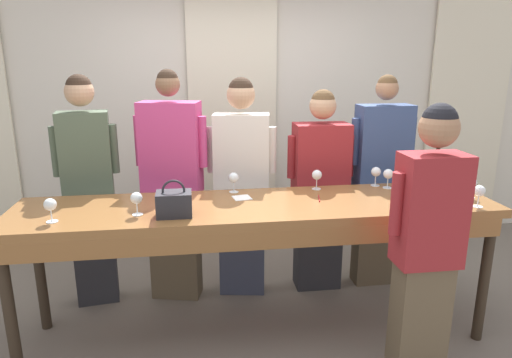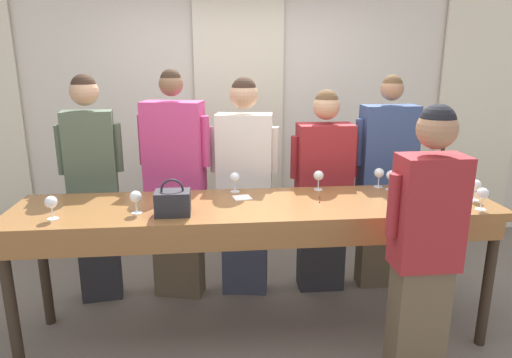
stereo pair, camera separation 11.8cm
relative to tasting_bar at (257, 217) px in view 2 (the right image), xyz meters
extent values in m
plane|color=#70665B|center=(0.00, 0.02, -0.89)|extent=(18.00, 18.00, 0.00)
cube|color=silver|center=(0.00, 1.85, 0.51)|extent=(12.00, 0.06, 2.80)
cube|color=#EFE5C6|center=(0.00, 1.78, 0.46)|extent=(0.89, 0.03, 2.69)
cube|color=#EFE5C6|center=(2.56, 1.78, 0.46)|extent=(0.89, 0.03, 2.69)
cube|color=brown|center=(0.00, 0.02, 0.06)|extent=(3.20, 0.71, 0.06)
cube|color=brown|center=(0.00, -0.32, -0.03)|extent=(3.07, 0.03, 0.12)
cylinder|color=#2D2319|center=(-1.52, -0.26, -0.43)|extent=(0.07, 0.07, 0.92)
cylinder|color=#2D2319|center=(1.52, -0.26, -0.43)|extent=(0.07, 0.07, 0.92)
cylinder|color=#2D2319|center=(-1.52, 0.31, -0.43)|extent=(0.07, 0.07, 0.92)
cylinder|color=#2D2319|center=(1.52, 0.31, -0.43)|extent=(0.07, 0.07, 0.92)
cylinder|color=black|center=(1.37, 0.23, 0.20)|extent=(0.08, 0.08, 0.22)
cone|color=black|center=(1.37, 0.23, 0.33)|extent=(0.08, 0.08, 0.05)
cylinder|color=black|center=(1.37, 0.23, 0.40)|extent=(0.03, 0.03, 0.09)
cylinder|color=white|center=(1.37, 0.23, 0.19)|extent=(0.09, 0.09, 0.09)
cube|color=#232328|center=(-0.54, -0.14, 0.17)|extent=(0.21, 0.16, 0.15)
torus|color=#232328|center=(-0.54, -0.14, 0.25)|extent=(0.14, 0.01, 0.14)
cylinder|color=white|center=(1.48, -0.05, 0.09)|extent=(0.07, 0.07, 0.00)
cylinder|color=white|center=(1.48, -0.05, 0.13)|extent=(0.01, 0.01, 0.07)
sphere|color=white|center=(1.48, -0.05, 0.20)|extent=(0.07, 0.07, 0.07)
sphere|color=beige|center=(1.48, -0.05, 0.19)|extent=(0.05, 0.05, 0.05)
cylinder|color=white|center=(0.48, 0.30, 0.09)|extent=(0.07, 0.07, 0.00)
cylinder|color=white|center=(0.48, 0.30, 0.13)|extent=(0.01, 0.01, 0.07)
sphere|color=white|center=(0.48, 0.30, 0.20)|extent=(0.07, 0.07, 0.07)
cylinder|color=white|center=(0.95, 0.33, 0.09)|extent=(0.07, 0.07, 0.00)
cylinder|color=white|center=(0.95, 0.33, 0.13)|extent=(0.01, 0.01, 0.07)
sphere|color=white|center=(0.95, 0.33, 0.20)|extent=(0.07, 0.07, 0.07)
sphere|color=beige|center=(0.95, 0.33, 0.19)|extent=(0.05, 0.05, 0.05)
cylinder|color=white|center=(-1.25, -0.15, 0.09)|extent=(0.07, 0.07, 0.00)
cylinder|color=white|center=(-1.25, -0.15, 0.13)|extent=(0.01, 0.01, 0.07)
sphere|color=white|center=(-1.25, -0.15, 0.20)|extent=(0.07, 0.07, 0.07)
sphere|color=beige|center=(-1.25, -0.15, 0.19)|extent=(0.05, 0.05, 0.05)
cylinder|color=white|center=(-0.13, 0.31, 0.09)|extent=(0.07, 0.07, 0.00)
cylinder|color=white|center=(-0.13, 0.31, 0.13)|extent=(0.01, 0.01, 0.07)
sphere|color=white|center=(-0.13, 0.31, 0.20)|extent=(0.07, 0.07, 0.07)
sphere|color=beige|center=(-0.13, 0.31, 0.19)|extent=(0.05, 0.05, 0.05)
cylinder|color=white|center=(1.41, -0.24, 0.09)|extent=(0.07, 0.07, 0.00)
cylinder|color=white|center=(1.41, -0.24, 0.13)|extent=(0.01, 0.01, 0.07)
sphere|color=white|center=(1.41, -0.24, 0.20)|extent=(0.07, 0.07, 0.07)
sphere|color=beige|center=(1.41, -0.24, 0.19)|extent=(0.05, 0.05, 0.05)
cylinder|color=white|center=(1.01, 0.26, 0.09)|extent=(0.07, 0.07, 0.00)
cylinder|color=white|center=(1.01, 0.26, 0.13)|extent=(0.01, 0.01, 0.07)
sphere|color=white|center=(1.01, 0.26, 0.20)|extent=(0.07, 0.07, 0.07)
sphere|color=beige|center=(1.01, 0.26, 0.19)|extent=(0.05, 0.05, 0.05)
cylinder|color=white|center=(-0.77, -0.10, 0.09)|extent=(0.07, 0.07, 0.00)
cylinder|color=white|center=(-0.77, -0.10, 0.13)|extent=(0.01, 0.01, 0.07)
sphere|color=white|center=(-0.77, -0.10, 0.20)|extent=(0.07, 0.07, 0.07)
sphere|color=beige|center=(-0.77, -0.10, 0.19)|extent=(0.05, 0.05, 0.05)
cube|color=white|center=(-0.09, 0.16, 0.09)|extent=(0.14, 0.14, 0.00)
cylinder|color=maroon|center=(0.43, 0.06, 0.09)|extent=(0.04, 0.14, 0.01)
cube|color=#28282D|center=(-1.21, 0.66, -0.46)|extent=(0.33, 0.22, 0.86)
cube|color=#4C5B47|center=(-1.21, 0.66, 0.31)|extent=(0.39, 0.26, 0.68)
sphere|color=tan|center=(-1.21, 0.66, 0.79)|extent=(0.21, 0.21, 0.21)
sphere|color=#332319|center=(-1.21, 0.66, 0.82)|extent=(0.18, 0.18, 0.18)
cylinder|color=#4C5B47|center=(-1.01, 0.69, 0.36)|extent=(0.08, 0.08, 0.37)
cylinder|color=#4C5B47|center=(-1.42, 0.63, 0.36)|extent=(0.08, 0.08, 0.37)
cube|color=brown|center=(-0.58, 0.66, -0.44)|extent=(0.42, 0.28, 0.89)
cube|color=#C63D7A|center=(-0.58, 0.66, 0.36)|extent=(0.49, 0.33, 0.71)
sphere|color=brown|center=(-0.58, 0.66, 0.84)|extent=(0.18, 0.18, 0.18)
sphere|color=#332319|center=(-0.58, 0.66, 0.87)|extent=(0.16, 0.16, 0.16)
cylinder|color=#C63D7A|center=(-0.34, 0.60, 0.41)|extent=(0.08, 0.08, 0.39)
cylinder|color=#C63D7A|center=(-0.82, 0.72, 0.41)|extent=(0.08, 0.08, 0.39)
cube|color=#383D51|center=(-0.04, 0.66, -0.47)|extent=(0.39, 0.25, 0.84)
cube|color=silver|center=(-0.04, 0.66, 0.28)|extent=(0.46, 0.29, 0.66)
sphere|color=tan|center=(-0.04, 0.66, 0.75)|extent=(0.22, 0.22, 0.22)
sphere|color=#332319|center=(-0.04, 0.66, 0.79)|extent=(0.19, 0.19, 0.19)
cylinder|color=silver|center=(0.20, 0.62, 0.33)|extent=(0.08, 0.08, 0.36)
cylinder|color=silver|center=(-0.27, 0.70, 0.33)|extent=(0.08, 0.08, 0.36)
cube|color=#28282D|center=(0.61, 0.66, -0.49)|extent=(0.38, 0.22, 0.79)
cube|color=maroon|center=(0.61, 0.66, 0.21)|extent=(0.44, 0.26, 0.62)
sphere|color=tan|center=(0.61, 0.66, 0.66)|extent=(0.21, 0.21, 0.21)
sphere|color=brown|center=(0.61, 0.66, 0.70)|extent=(0.19, 0.19, 0.19)
cylinder|color=maroon|center=(0.85, 0.66, 0.26)|extent=(0.07, 0.07, 0.34)
cylinder|color=maroon|center=(0.37, 0.66, 0.26)|extent=(0.07, 0.07, 0.34)
cube|color=brown|center=(1.13, 0.66, -0.46)|extent=(0.38, 0.18, 0.87)
cube|color=#334775|center=(1.13, 0.66, 0.32)|extent=(0.44, 0.22, 0.69)
sphere|color=#9E7051|center=(1.13, 0.66, 0.79)|extent=(0.18, 0.18, 0.18)
sphere|color=brown|center=(1.13, 0.66, 0.82)|extent=(0.16, 0.16, 0.16)
cylinder|color=#334775|center=(1.37, 0.66, 0.37)|extent=(0.07, 0.07, 0.38)
cylinder|color=#334775|center=(0.89, 0.66, 0.37)|extent=(0.07, 0.07, 0.38)
cube|color=brown|center=(0.86, -0.63, -0.49)|extent=(0.30, 0.19, 0.80)
cube|color=maroon|center=(0.86, -0.63, 0.22)|extent=(0.35, 0.22, 0.63)
sphere|color=#9E7051|center=(0.86, -0.63, 0.68)|extent=(0.21, 0.21, 0.21)
sphere|color=black|center=(0.86, -0.63, 0.71)|extent=(0.19, 0.19, 0.19)
cylinder|color=maroon|center=(0.67, -0.63, 0.27)|extent=(0.07, 0.07, 0.35)
cylinder|color=maroon|center=(1.06, -0.63, 0.27)|extent=(0.07, 0.07, 0.35)
camera|label=1|loc=(-0.41, -2.83, 1.04)|focal=32.00mm
camera|label=2|loc=(-0.30, -2.85, 1.04)|focal=32.00mm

